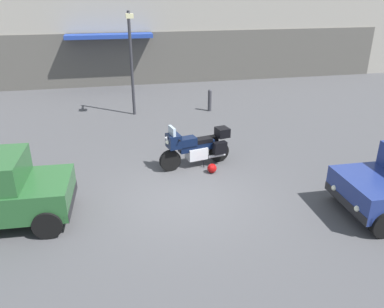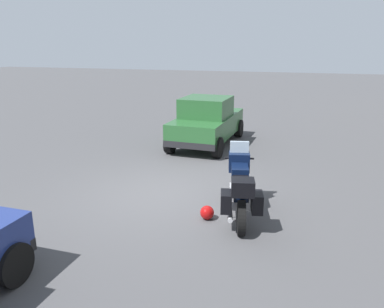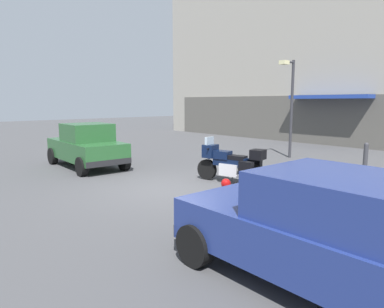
# 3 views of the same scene
# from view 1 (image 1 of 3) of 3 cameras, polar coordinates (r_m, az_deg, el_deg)

# --- Properties ---
(ground_plane) EXTENTS (80.00, 80.00, 0.00)m
(ground_plane) POSITION_cam_1_polar(r_m,az_deg,el_deg) (10.09, -0.93, -6.35)
(ground_plane) COLOR #424244
(motorcycle) EXTENTS (2.24, 1.00, 1.36)m
(motorcycle) POSITION_cam_1_polar(r_m,az_deg,el_deg) (11.53, 0.68, 1.10)
(motorcycle) COLOR black
(motorcycle) RESTS_ON ground
(helmet) EXTENTS (0.28, 0.28, 0.28)m
(helmet) POSITION_cam_1_polar(r_m,az_deg,el_deg) (11.29, 2.97, -2.13)
(helmet) COLOR #990C0C
(helmet) RESTS_ON ground
(streetlamp_curbside) EXTENTS (0.28, 0.94, 4.17)m
(streetlamp_curbside) POSITION_cam_1_polar(r_m,az_deg,el_deg) (16.02, -9.02, 14.52)
(streetlamp_curbside) COLOR #2D2D33
(streetlamp_curbside) RESTS_ON ground
(bollard_curbside) EXTENTS (0.16, 0.16, 0.96)m
(bollard_curbside) POSITION_cam_1_polar(r_m,az_deg,el_deg) (16.92, 2.64, 8.06)
(bollard_curbside) COLOR #333338
(bollard_curbside) RESTS_ON ground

